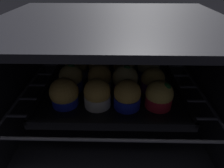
{
  "coord_description": "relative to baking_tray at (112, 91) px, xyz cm",
  "views": [
    {
      "loc": [
        1.09,
        -27.6,
        46.3
      ],
      "look_at": [
        0.0,
        21.3,
        17.06
      ],
      "focal_mm": 31.4,
      "sensor_mm": 36.0,
      "label": 1
    }
  ],
  "objects": [
    {
      "name": "oven_cavity",
      "position": [
        0.0,
        4.94,
        2.32
      ],
      "size": [
        59.0,
        47.0,
        37.0
      ],
      "color": "black",
      "rests_on": "ground"
    },
    {
      "name": "oven_rack",
      "position": [
        0.0,
        0.7,
        -1.08
      ],
      "size": [
        54.8,
        42.0,
        0.8
      ],
      "color": "#51515B",
      "rests_on": "oven_cavity"
    },
    {
      "name": "baking_tray",
      "position": [
        0.0,
        0.0,
        0.0
      ],
      "size": [
        39.64,
        31.78,
        2.2
      ],
      "color": "black",
      "rests_on": "oven_rack"
    },
    {
      "name": "muffin_row0_col0",
      "position": [
        -12.05,
        -7.48,
        3.75
      ],
      "size": [
        7.46,
        7.46,
        7.54
      ],
      "color": "#1928B7",
      "rests_on": "baking_tray"
    },
    {
      "name": "muffin_row0_col1",
      "position": [
        -3.57,
        -7.73,
        3.94
      ],
      "size": [
        6.81,
        6.81,
        7.68
      ],
      "color": "silver",
      "rests_on": "baking_tray"
    },
    {
      "name": "muffin_row0_col2",
      "position": [
        4.02,
        -8.1,
        4.0
      ],
      "size": [
        6.85,
        6.85,
        7.65
      ],
      "color": "#1928B7",
      "rests_on": "baking_tray"
    },
    {
      "name": "muffin_row0_col3",
      "position": [
        12.13,
        -7.71,
        3.73
      ],
      "size": [
        7.02,
        7.02,
        7.28
      ],
      "color": "red",
      "rests_on": "baking_tray"
    },
    {
      "name": "muffin_row1_col0",
      "position": [
        -11.77,
        -0.02,
        4.06
      ],
      "size": [
        6.81,
        6.81,
        8.07
      ],
      "color": "#1928B7",
      "rests_on": "baking_tray"
    },
    {
      "name": "muffin_row1_col1",
      "position": [
        -3.56,
        0.26,
        4.07
      ],
      "size": [
        6.81,
        6.81,
        7.74
      ],
      "color": "silver",
      "rests_on": "baking_tray"
    },
    {
      "name": "muffin_row1_col2",
      "position": [
        3.81,
        0.37,
        3.81
      ],
      "size": [
        7.47,
        7.47,
        7.78
      ],
      "color": "#7A238C",
      "rests_on": "baking_tray"
    },
    {
      "name": "muffin_row1_col3",
      "position": [
        11.71,
        0.14,
        3.59
      ],
      "size": [
        6.82,
        6.82,
        7.08
      ],
      "color": "#7A238C",
      "rests_on": "baking_tray"
    },
    {
      "name": "muffin_row2_col0",
      "position": [
        -11.59,
        7.85,
        3.76
      ],
      "size": [
        7.31,
        7.31,
        7.56
      ],
      "color": "silver",
      "rests_on": "baking_tray"
    },
    {
      "name": "muffin_row2_col1",
      "position": [
        -4.29,
        7.49,
        3.82
      ],
      "size": [
        6.81,
        6.81,
        7.54
      ],
      "color": "#1928B7",
      "rests_on": "baking_tray"
    },
    {
      "name": "muffin_row2_col2",
      "position": [
        3.69,
        8.01,
        3.56
      ],
      "size": [
        6.85,
        6.85,
        7.12
      ],
      "color": "#1928B7",
      "rests_on": "baking_tray"
    },
    {
      "name": "muffin_row2_col3",
      "position": [
        11.41,
        7.72,
        3.73
      ],
      "size": [
        7.0,
        7.0,
        7.61
      ],
      "color": "#1928B7",
      "rests_on": "baking_tray"
    }
  ]
}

